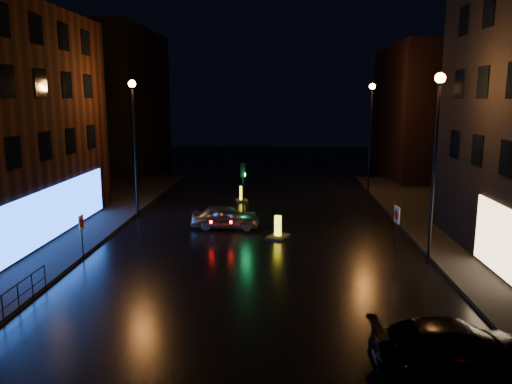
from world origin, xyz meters
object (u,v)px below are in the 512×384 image
dark_sedan (457,348)px  silver_hatchback (226,217)px  bollard_far (242,198)px  road_sign_left (81,227)px  bollard_near (278,233)px  traffic_signal (243,210)px  road_sign_right (397,219)px

dark_sedan → silver_hatchback: bearing=25.7°
bollard_far → road_sign_left: 15.03m
silver_hatchback → bollard_far: (0.31, 7.59, -0.42)m
dark_sedan → bollard_far: dark_sedan is taller
bollard_near → road_sign_left: bearing=-130.8°
traffic_signal → silver_hatchback: 2.58m
dark_sedan → bollard_far: bearing=16.2°
dark_sedan → bollard_near: size_ratio=2.90×
dark_sedan → bollard_far: 23.62m
silver_hatchback → bollard_near: bearing=-121.9°
silver_hatchback → traffic_signal: bearing=-18.3°
silver_hatchback → bollard_near: silver_hatchback is taller
road_sign_right → road_sign_left: bearing=-3.4°
bollard_far → road_sign_right: road_sign_right is taller
silver_hatchback → bollard_near: 3.53m
silver_hatchback → road_sign_left: size_ratio=1.83×
bollard_far → silver_hatchback: bearing=-104.5°
silver_hatchback → road_sign_right: bearing=-119.1°
silver_hatchback → dark_sedan: 16.76m
silver_hatchback → road_sign_left: 8.49m
dark_sedan → road_sign_left: bearing=55.2°
road_sign_left → road_sign_right: road_sign_right is taller
bollard_near → road_sign_left: 9.90m
dark_sedan → bollard_near: bearing=18.4°
traffic_signal → road_sign_right: 10.60m
bollard_near → road_sign_right: road_sign_right is taller
bollard_near → traffic_signal: bearing=140.8°
silver_hatchback → bollard_far: 7.60m
bollard_far → road_sign_left: road_sign_left is taller
bollard_far → road_sign_right: bearing=-68.5°
bollard_far → traffic_signal: bearing=-96.7°
traffic_signal → silver_hatchback: traffic_signal is taller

